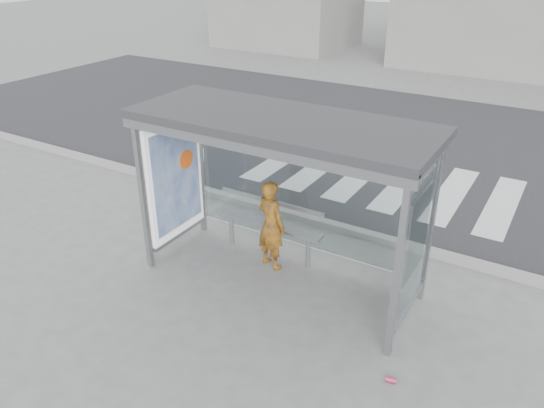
{
  "coord_description": "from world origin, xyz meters",
  "views": [
    {
      "loc": [
        3.4,
        -5.91,
        4.75
      ],
      "look_at": [
        -0.25,
        0.2,
        1.18
      ],
      "focal_mm": 35.0,
      "sensor_mm": 36.0,
      "label": 1
    }
  ],
  "objects_px": {
    "bench": "(269,224)",
    "soda_can": "(391,380)",
    "person": "(271,225)",
    "bus_shelter": "(260,156)"
  },
  "relations": [
    {
      "from": "bench",
      "to": "soda_can",
      "type": "xyz_separation_m",
      "value": [
        2.74,
        -1.72,
        -0.55
      ]
    },
    {
      "from": "person",
      "to": "soda_can",
      "type": "height_order",
      "value": "person"
    },
    {
      "from": "bus_shelter",
      "to": "person",
      "type": "relative_size",
      "value": 2.84
    },
    {
      "from": "person",
      "to": "soda_can",
      "type": "relative_size",
      "value": 11.6
    },
    {
      "from": "bus_shelter",
      "to": "bench",
      "type": "height_order",
      "value": "bus_shelter"
    },
    {
      "from": "person",
      "to": "bench",
      "type": "distance_m",
      "value": 0.38
    },
    {
      "from": "bus_shelter",
      "to": "soda_can",
      "type": "relative_size",
      "value": 32.98
    },
    {
      "from": "bus_shelter",
      "to": "soda_can",
      "type": "distance_m",
      "value": 3.44
    },
    {
      "from": "bench",
      "to": "soda_can",
      "type": "bearing_deg",
      "value": -32.09
    },
    {
      "from": "person",
      "to": "bench",
      "type": "relative_size",
      "value": 0.78
    }
  ]
}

